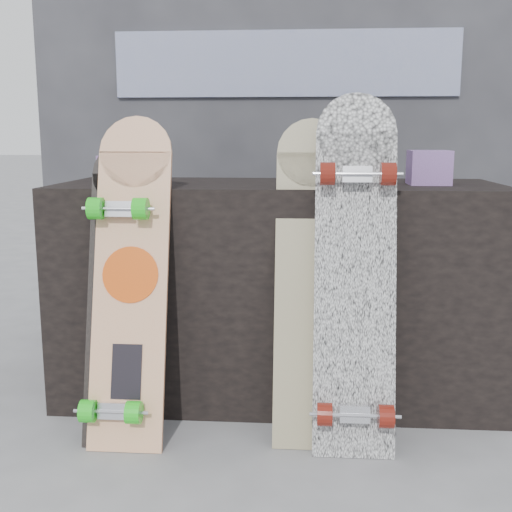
# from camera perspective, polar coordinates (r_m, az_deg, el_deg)

# --- Properties ---
(ground) EXTENTS (60.00, 60.00, 0.00)m
(ground) POSITION_cam_1_polar(r_m,az_deg,el_deg) (2.09, 1.29, -17.00)
(ground) COLOR slate
(ground) RESTS_ON ground
(vendor_table) EXTENTS (1.60, 0.60, 0.80)m
(vendor_table) POSITION_cam_1_polar(r_m,az_deg,el_deg) (2.42, 1.95, -3.00)
(vendor_table) COLOR black
(vendor_table) RESTS_ON ground
(booth) EXTENTS (2.40, 0.22, 2.20)m
(booth) POSITION_cam_1_polar(r_m,az_deg,el_deg) (3.20, 2.67, 12.98)
(booth) COLOR #2F2F34
(booth) RESTS_ON ground
(merch_box_purple) EXTENTS (0.18, 0.12, 0.10)m
(merch_box_purple) POSITION_cam_1_polar(r_m,az_deg,el_deg) (2.44, -11.54, 7.59)
(merch_box_purple) COLOR #603E7F
(merch_box_purple) RESTS_ON vendor_table
(merch_box_small) EXTENTS (0.14, 0.14, 0.12)m
(merch_box_small) POSITION_cam_1_polar(r_m,az_deg,el_deg) (2.37, 15.12, 7.60)
(merch_box_small) COLOR #603E7F
(merch_box_small) RESTS_ON vendor_table
(merch_box_flat) EXTENTS (0.22, 0.10, 0.06)m
(merch_box_flat) POSITION_cam_1_polar(r_m,az_deg,el_deg) (2.37, 7.39, 7.15)
(merch_box_flat) COLOR #D1B78C
(merch_box_flat) RESTS_ON vendor_table
(longboard_geisha) EXTENTS (0.24, 0.31, 1.04)m
(longboard_geisha) POSITION_cam_1_polar(r_m,az_deg,el_deg) (2.09, -11.03, -1.24)
(longboard_geisha) COLOR beige
(longboard_geisha) RESTS_ON ground
(longboard_celtic) EXTENTS (0.23, 0.28, 1.03)m
(longboard_celtic) POSITION_cam_1_polar(r_m,az_deg,el_deg) (2.06, 4.86, -1.27)
(longboard_celtic) COLOR beige
(longboard_celtic) RESTS_ON ground
(longboard_cascadia) EXTENTS (0.25, 0.33, 1.11)m
(longboard_cascadia) POSITION_cam_1_polar(r_m,az_deg,el_deg) (2.00, 8.82, -0.95)
(longboard_cascadia) COLOR white
(longboard_cascadia) RESTS_ON ground
(skateboard_dark) EXTENTS (0.21, 0.33, 0.95)m
(skateboard_dark) POSITION_cam_1_polar(r_m,az_deg,el_deg) (2.10, -12.01, -2.82)
(skateboard_dark) COLOR black
(skateboard_dark) RESTS_ON ground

